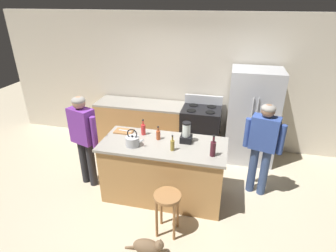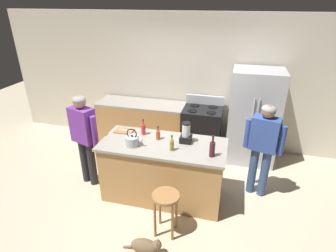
# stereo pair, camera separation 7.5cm
# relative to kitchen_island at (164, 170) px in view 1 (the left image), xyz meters

# --- Properties ---
(ground_plane) EXTENTS (14.00, 14.00, 0.00)m
(ground_plane) POSITION_rel_kitchen_island_xyz_m (0.00, 0.00, -0.48)
(ground_plane) COLOR beige
(back_wall) EXTENTS (8.00, 0.10, 2.70)m
(back_wall) POSITION_rel_kitchen_island_xyz_m (0.00, 1.95, 0.87)
(back_wall) COLOR beige
(back_wall) RESTS_ON ground_plane
(kitchen_island) EXTENTS (1.88, 0.84, 0.95)m
(kitchen_island) POSITION_rel_kitchen_island_xyz_m (0.00, 0.00, 0.00)
(kitchen_island) COLOR #B7844C
(kitchen_island) RESTS_ON ground_plane
(back_counter_run) EXTENTS (2.00, 0.64, 0.95)m
(back_counter_run) POSITION_rel_kitchen_island_xyz_m (-0.80, 1.55, -0.00)
(back_counter_run) COLOR #B7844C
(back_counter_run) RESTS_ON ground_plane
(refrigerator) EXTENTS (0.90, 0.73, 1.79)m
(refrigerator) POSITION_rel_kitchen_island_xyz_m (1.34, 1.50, 0.42)
(refrigerator) COLOR #B7BABF
(refrigerator) RESTS_ON ground_plane
(stove_range) EXTENTS (0.76, 0.65, 1.13)m
(stove_range) POSITION_rel_kitchen_island_xyz_m (0.39, 1.52, 0.01)
(stove_range) COLOR black
(stove_range) RESTS_ON ground_plane
(person_by_island_left) EXTENTS (0.59, 0.34, 1.58)m
(person_by_island_left) POSITION_rel_kitchen_island_xyz_m (-1.32, 0.02, 0.47)
(person_by_island_left) COLOR #26262B
(person_by_island_left) RESTS_ON ground_plane
(person_by_sink_right) EXTENTS (0.59, 0.32, 1.54)m
(person_by_sink_right) POSITION_rel_kitchen_island_xyz_m (1.45, 0.43, 0.46)
(person_by_sink_right) COLOR #384C7A
(person_by_sink_right) RESTS_ON ground_plane
(bar_stool) EXTENTS (0.36, 0.36, 0.63)m
(bar_stool) POSITION_rel_kitchen_island_xyz_m (0.24, -0.73, 0.01)
(bar_stool) COLOR #9E6B3D
(bar_stool) RESTS_ON ground_plane
(cat) EXTENTS (0.52, 0.18, 0.26)m
(cat) POSITION_rel_kitchen_island_xyz_m (0.08, -1.13, -0.37)
(cat) COLOR brown
(cat) RESTS_ON ground_plane
(blender_appliance) EXTENTS (0.17, 0.17, 0.32)m
(blender_appliance) POSITION_rel_kitchen_island_xyz_m (0.32, 0.13, 0.61)
(blender_appliance) COLOR black
(blender_appliance) RESTS_ON kitchen_island
(bottle_vinegar) EXTENTS (0.06, 0.06, 0.24)m
(bottle_vinegar) POSITION_rel_kitchen_island_xyz_m (0.17, -0.16, 0.56)
(bottle_vinegar) COLOR olive
(bottle_vinegar) RESTS_ON kitchen_island
(bottle_cooking_sauce) EXTENTS (0.06, 0.06, 0.22)m
(bottle_cooking_sauce) POSITION_rel_kitchen_island_xyz_m (-0.11, 0.11, 0.55)
(bottle_cooking_sauce) COLOR #B24C26
(bottle_cooking_sauce) RESTS_ON kitchen_island
(bottle_wine) EXTENTS (0.08, 0.08, 0.32)m
(bottle_wine) POSITION_rel_kitchen_island_xyz_m (0.74, -0.18, 0.59)
(bottle_wine) COLOR #471923
(bottle_wine) RESTS_ON kitchen_island
(bottle_soda) EXTENTS (0.07, 0.07, 0.26)m
(bottle_soda) POSITION_rel_kitchen_island_xyz_m (-0.38, 0.22, 0.57)
(bottle_soda) COLOR red
(bottle_soda) RESTS_ON kitchen_island
(tea_kettle) EXTENTS (0.28, 0.20, 0.27)m
(tea_kettle) POSITION_rel_kitchen_island_xyz_m (-0.42, -0.16, 0.55)
(tea_kettle) COLOR #B7BABF
(tea_kettle) RESTS_ON kitchen_island
(cutting_board) EXTENTS (0.30, 0.20, 0.02)m
(cutting_board) POSITION_rel_kitchen_island_xyz_m (-0.71, 0.23, 0.48)
(cutting_board) COLOR #9E6B3D
(cutting_board) RESTS_ON kitchen_island
(chef_knife) EXTENTS (0.22, 0.05, 0.01)m
(chef_knife) POSITION_rel_kitchen_island_xyz_m (-0.69, 0.23, 0.50)
(chef_knife) COLOR #B7BABF
(chef_knife) RESTS_ON cutting_board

